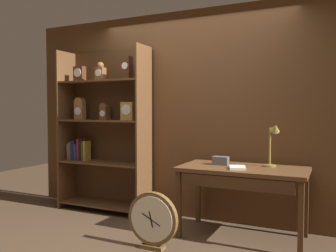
{
  "coord_description": "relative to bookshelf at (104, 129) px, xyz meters",
  "views": [
    {
      "loc": [
        1.63,
        -2.85,
        1.36
      ],
      "look_at": [
        -0.0,
        0.57,
        1.19
      ],
      "focal_mm": 37.79,
      "sensor_mm": 36.0,
      "label": 1
    }
  ],
  "objects": [
    {
      "name": "toolbox_small",
      "position": [
        1.7,
        -0.18,
        -0.3
      ],
      "size": [
        0.18,
        0.11,
        0.09
      ],
      "primitive_type": "cube",
      "color": "#595960",
      "rests_on": "workbench"
    },
    {
      "name": "workbench",
      "position": [
        1.95,
        -0.26,
        -0.43
      ],
      "size": [
        1.32,
        0.68,
        0.75
      ],
      "color": "brown",
      "rests_on": "ground"
    },
    {
      "name": "desk_lamp",
      "position": [
        2.24,
        -0.1,
        -0.05
      ],
      "size": [
        0.2,
        0.19,
        0.48
      ],
      "color": "olive",
      "rests_on": "workbench"
    },
    {
      "name": "back_wood_panel",
      "position": [
        1.21,
        0.21,
        0.21
      ],
      "size": [
        4.8,
        0.05,
        2.6
      ],
      "primitive_type": "cube",
      "color": "brown",
      "rests_on": "ground"
    },
    {
      "name": "open_repair_manual",
      "position": [
        1.93,
        -0.35,
        -0.33
      ],
      "size": [
        0.22,
        0.26,
        0.02
      ],
      "primitive_type": "cube",
      "rotation": [
        0.0,
        0.0,
        0.3
      ],
      "color": "silver",
      "rests_on": "workbench"
    },
    {
      "name": "round_clock_large",
      "position": [
        1.24,
        -0.92,
        -0.81
      ],
      "size": [
        0.52,
        0.11,
        0.56
      ],
      "color": "brown",
      "rests_on": "ground"
    },
    {
      "name": "bookshelf",
      "position": [
        0.0,
        0.0,
        0.0
      ],
      "size": [
        1.28,
        0.39,
        2.17
      ],
      "color": "brown",
      "rests_on": "ground"
    }
  ]
}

